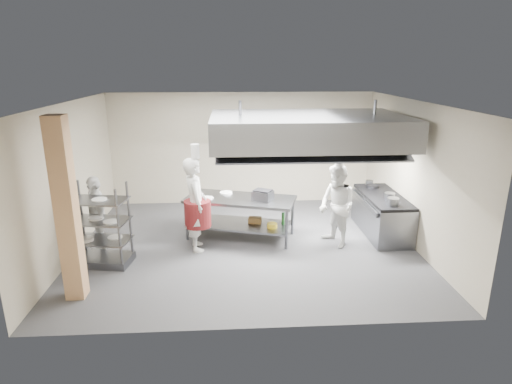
{
  "coord_description": "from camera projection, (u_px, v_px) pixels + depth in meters",
  "views": [
    {
      "loc": [
        -0.33,
        -8.4,
        3.73
      ],
      "look_at": [
        0.21,
        0.2,
        1.12
      ],
      "focal_mm": 30.0,
      "sensor_mm": 36.0,
      "label": 1
    }
  ],
  "objects": [
    {
      "name": "stockpot",
      "position": [
        390.0,
        196.0,
        9.19
      ],
      "size": [
        0.22,
        0.22,
        0.15
      ],
      "primitive_type": "cylinder",
      "color": "gray",
      "rests_on": "range_top"
    },
    {
      "name": "chef_head",
      "position": [
        195.0,
        204.0,
        8.68
      ],
      "size": [
        0.6,
        0.79,
        1.94
      ],
      "primitive_type": "imported",
      "rotation": [
        0.0,
        0.0,
        1.77
      ],
      "color": "white",
      "rests_on": "floor"
    },
    {
      "name": "ceiling",
      "position": [
        246.0,
        102.0,
        8.26
      ],
      "size": [
        7.0,
        7.0,
        0.0
      ],
      "primitive_type": "plane",
      "rotation": [
        3.14,
        0.0,
        0.0
      ],
      "color": "silver",
      "rests_on": "wall_back"
    },
    {
      "name": "wall_right",
      "position": [
        414.0,
        174.0,
        8.9
      ],
      "size": [
        0.0,
        6.0,
        6.0
      ],
      "primitive_type": "plane",
      "rotation": [
        1.57,
        0.0,
        -1.57
      ],
      "color": "tan",
      "rests_on": "ground"
    },
    {
      "name": "cooking_range",
      "position": [
        382.0,
        215.0,
        9.67
      ],
      "size": [
        0.8,
        2.0,
        0.84
      ],
      "primitive_type": "cube",
      "color": "slate",
      "rests_on": "floor"
    },
    {
      "name": "island_worktop",
      "position": [
        240.0,
        199.0,
        9.31
      ],
      "size": [
        2.54,
        1.63,
        0.06
      ],
      "primitive_type": "cube",
      "rotation": [
        0.0,
        0.0,
        -0.3
      ],
      "color": "slate",
      "rests_on": "island"
    },
    {
      "name": "island_undershelf",
      "position": [
        240.0,
        224.0,
        9.48
      ],
      "size": [
        2.34,
        1.48,
        0.04
      ],
      "primitive_type": "cube",
      "rotation": [
        0.0,
        0.0,
        -0.3
      ],
      "color": "slate",
      "rests_on": "island"
    },
    {
      "name": "wicker_basket",
      "position": [
        255.0,
        220.0,
        9.49
      ],
      "size": [
        0.31,
        0.24,
        0.12
      ],
      "primitive_type": "cube",
      "rotation": [
        0.0,
        0.0,
        -0.19
      ],
      "color": "#9C683E",
      "rests_on": "island_undershelf"
    },
    {
      "name": "plate_stack",
      "position": [
        102.0,
        239.0,
        8.15
      ],
      "size": [
        0.28,
        0.28,
        0.05
      ],
      "primitive_type": "cylinder",
      "color": "white",
      "rests_on": "pass_rack"
    },
    {
      "name": "chef_line",
      "position": [
        337.0,
        206.0,
        8.9
      ],
      "size": [
        0.94,
        1.03,
        1.74
      ],
      "primitive_type": "imported",
      "rotation": [
        0.0,
        0.0,
        -1.17
      ],
      "color": "silver",
      "rests_on": "floor"
    },
    {
      "name": "exhaust_hood",
      "position": [
        307.0,
        129.0,
        8.89
      ],
      "size": [
        4.0,
        2.5,
        0.6
      ],
      "primitive_type": "cube",
      "color": "slate",
      "rests_on": "ceiling"
    },
    {
      "name": "wall_back",
      "position": [
        242.0,
        149.0,
        11.56
      ],
      "size": [
        7.0,
        0.0,
        7.0
      ],
      "primitive_type": "plane",
      "rotation": [
        1.57,
        0.0,
        0.0
      ],
      "color": "tan",
      "rests_on": "ground"
    },
    {
      "name": "island",
      "position": [
        240.0,
        218.0,
        9.44
      ],
      "size": [
        2.54,
        1.63,
        0.91
      ],
      "primitive_type": null,
      "rotation": [
        0.0,
        0.0,
        -0.3
      ],
      "color": "gray",
      "rests_on": "floor"
    },
    {
      "name": "hood_strip_b",
      "position": [
        349.0,
        144.0,
        9.04
      ],
      "size": [
        1.6,
        0.12,
        0.04
      ],
      "primitive_type": "cube",
      "color": "white",
      "rests_on": "exhaust_hood"
    },
    {
      "name": "column",
      "position": [
        67.0,
        211.0,
        6.71
      ],
      "size": [
        0.3,
        0.3,
        3.0
      ],
      "primitive_type": "cube",
      "color": "tan",
      "rests_on": "floor"
    },
    {
      "name": "wall_shelf",
      "position": [
        309.0,
        149.0,
        11.51
      ],
      "size": [
        1.5,
        0.28,
        0.04
      ],
      "primitive_type": "cube",
      "color": "slate",
      "rests_on": "wall_back"
    },
    {
      "name": "pass_rack",
      "position": [
        100.0,
        225.0,
        8.07
      ],
      "size": [
        1.14,
        0.78,
        1.59
      ],
      "primitive_type": null,
      "rotation": [
        0.0,
        0.0,
        -0.16
      ],
      "color": "slate",
      "rests_on": "floor"
    },
    {
      "name": "griddle",
      "position": [
        263.0,
        195.0,
        9.15
      ],
      "size": [
        0.5,
        0.47,
        0.2
      ],
      "primitive_type": "cube",
      "rotation": [
        0.0,
        0.0,
        -0.52
      ],
      "color": "slate",
      "rests_on": "island_worktop"
    },
    {
      "name": "chef_plating",
      "position": [
        97.0,
        215.0,
        8.53
      ],
      "size": [
        0.79,
        1.02,
        1.62
      ],
      "primitive_type": "imported",
      "rotation": [
        0.0,
        0.0,
        -1.09
      ],
      "color": "white",
      "rests_on": "floor"
    },
    {
      "name": "range_top",
      "position": [
        383.0,
        196.0,
        9.54
      ],
      "size": [
        0.78,
        1.96,
        0.06
      ],
      "primitive_type": "cube",
      "color": "black",
      "rests_on": "cooking_range"
    },
    {
      "name": "hood_strip_a",
      "position": [
        264.0,
        145.0,
        8.93
      ],
      "size": [
        1.6,
        0.12,
        0.04
      ],
      "primitive_type": "cube",
      "color": "white",
      "rests_on": "exhaust_hood"
    },
    {
      "name": "floor",
      "position": [
        247.0,
        245.0,
        9.13
      ],
      "size": [
        7.0,
        7.0,
        0.0
      ],
      "primitive_type": "plane",
      "color": "#2B2B2D",
      "rests_on": "ground"
    },
    {
      "name": "wall_left",
      "position": [
        70.0,
        180.0,
        8.48
      ],
      "size": [
        0.0,
        6.0,
        6.0
      ],
      "primitive_type": "plane",
      "rotation": [
        1.57,
        0.0,
        1.57
      ],
      "color": "tan",
      "rests_on": "ground"
    }
  ]
}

